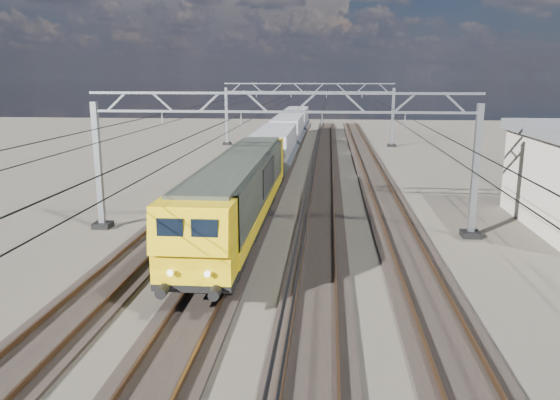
# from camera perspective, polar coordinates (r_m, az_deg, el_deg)

# --- Properties ---
(ground) EXTENTS (160.00, 160.00, 0.00)m
(ground) POSITION_cam_1_polar(r_m,az_deg,el_deg) (24.35, -0.70, -6.01)
(ground) COLOR #2B2720
(ground) RESTS_ON ground
(track_outer_west) EXTENTS (2.60, 140.00, 0.30)m
(track_outer_west) POSITION_cam_1_polar(r_m,az_deg,el_deg) (25.61, -14.24, -5.29)
(track_outer_west) COLOR black
(track_outer_west) RESTS_ON ground
(track_loco) EXTENTS (2.60, 140.00, 0.30)m
(track_loco) POSITION_cam_1_polar(r_m,az_deg,el_deg) (24.60, -5.36, -5.69)
(track_loco) COLOR black
(track_loco) RESTS_ON ground
(track_inner_east) EXTENTS (2.60, 140.00, 0.30)m
(track_inner_east) POSITION_cam_1_polar(r_m,az_deg,el_deg) (24.21, 4.04, -5.97)
(track_inner_east) COLOR black
(track_inner_east) RESTS_ON ground
(track_outer_east) EXTENTS (2.60, 140.00, 0.30)m
(track_outer_east) POSITION_cam_1_polar(r_m,az_deg,el_deg) (24.48, 13.49, -6.09)
(track_outer_east) COLOR black
(track_outer_east) RESTS_ON ground
(catenary_gantry_mid) EXTENTS (19.90, 0.90, 7.11)m
(catenary_gantry_mid) POSITION_cam_1_polar(r_m,az_deg,el_deg) (27.31, 0.13, 4.50)
(catenary_gantry_mid) COLOR gray
(catenary_gantry_mid) RESTS_ON ground
(catenary_gantry_far) EXTENTS (19.90, 0.90, 7.11)m
(catenary_gantry_far) POSITION_cam_1_polar(r_m,az_deg,el_deg) (63.09, 3.00, 9.20)
(catenary_gantry_far) COLOR gray
(catenary_gantry_far) RESTS_ON ground
(overhead_wires) EXTENTS (12.03, 140.00, 0.53)m
(overhead_wires) POSITION_cam_1_polar(r_m,az_deg,el_deg) (31.09, 0.78, 8.93)
(overhead_wires) COLOR black
(overhead_wires) RESTS_ON ground
(locomotive) EXTENTS (2.76, 21.10, 3.62)m
(locomotive) POSITION_cam_1_polar(r_m,az_deg,el_deg) (27.14, -4.21, 1.02)
(locomotive) COLOR black
(locomotive) RESTS_ON ground
(hopper_wagon_lead) EXTENTS (3.38, 13.00, 3.25)m
(hopper_wagon_lead) POSITION_cam_1_polar(r_m,az_deg,el_deg) (44.48, -0.54, 5.54)
(hopper_wagon_lead) COLOR black
(hopper_wagon_lead) RESTS_ON ground
(hopper_wagon_mid) EXTENTS (3.38, 13.00, 3.25)m
(hopper_wagon_mid) POSITION_cam_1_polar(r_m,az_deg,el_deg) (58.55, 0.83, 7.29)
(hopper_wagon_mid) COLOR black
(hopper_wagon_mid) RESTS_ON ground
(hopper_wagon_third) EXTENTS (3.38, 13.00, 3.25)m
(hopper_wagon_third) POSITION_cam_1_polar(r_m,az_deg,el_deg) (72.66, 1.68, 8.36)
(hopper_wagon_third) COLOR black
(hopper_wagon_third) RESTS_ON ground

